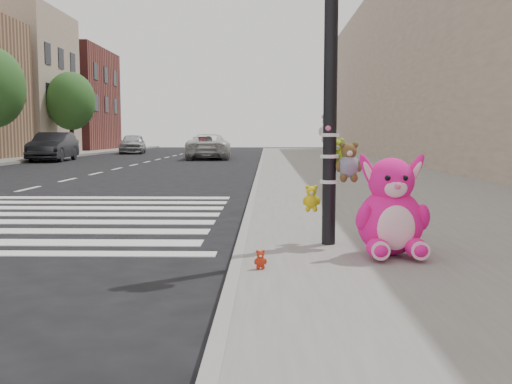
# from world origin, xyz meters

# --- Properties ---
(ground) EXTENTS (120.00, 120.00, 0.00)m
(ground) POSITION_xyz_m (0.00, 0.00, 0.00)
(ground) COLOR black
(ground) RESTS_ON ground
(sidewalk_near) EXTENTS (7.00, 80.00, 0.14)m
(sidewalk_near) POSITION_xyz_m (5.00, 10.00, 0.07)
(sidewalk_near) COLOR slate
(sidewalk_near) RESTS_ON ground
(curb_edge) EXTENTS (0.12, 80.00, 0.15)m
(curb_edge) POSITION_xyz_m (1.55, 10.00, 0.07)
(curb_edge) COLOR gray
(curb_edge) RESTS_ON ground
(bld_far_d) EXTENTS (6.00, 8.00, 10.00)m
(bld_far_d) POSITION_xyz_m (-15.50, 35.00, 5.00)
(bld_far_d) COLOR #BAA88E
(bld_far_d) RESTS_ON ground
(bld_far_e) EXTENTS (6.00, 10.00, 9.00)m
(bld_far_e) POSITION_xyz_m (-15.50, 46.00, 4.50)
(bld_far_e) COLOR brown
(bld_far_e) RESTS_ON ground
(bld_near) EXTENTS (5.00, 60.00, 10.00)m
(bld_near) POSITION_xyz_m (10.50, 20.00, 5.00)
(bld_near) COLOR #BAA88E
(bld_near) RESTS_ON ground
(signal_pole) EXTENTS (0.69, 0.49, 4.00)m
(signal_pole) POSITION_xyz_m (2.64, 1.81, 1.79)
(signal_pole) COLOR black
(signal_pole) RESTS_ON sidewalk_near
(tree_far_c) EXTENTS (3.20, 3.20, 5.44)m
(tree_far_c) POSITION_xyz_m (-11.20, 33.00, 3.65)
(tree_far_c) COLOR #382619
(tree_far_c) RESTS_ON sidewalk_far
(pink_bunny) EXTENTS (0.80, 0.84, 1.13)m
(pink_bunny) POSITION_xyz_m (3.20, 1.15, 0.60)
(pink_bunny) COLOR #FF1591
(pink_bunny) RESTS_ON sidewalk_near
(red_teddy) EXTENTS (0.14, 0.10, 0.19)m
(red_teddy) POSITION_xyz_m (1.80, 0.50, 0.23)
(red_teddy) COLOR red
(red_teddy) RESTS_ON sidewalk_near
(car_dark_far) EXTENTS (2.09, 4.90, 1.57)m
(car_dark_far) POSITION_xyz_m (-9.80, 25.91, 0.79)
(car_dark_far) COLOR black
(car_dark_far) RESTS_ON ground
(car_white_near) EXTENTS (2.69, 5.42, 1.48)m
(car_white_near) POSITION_xyz_m (-1.59, 28.78, 0.74)
(car_white_near) COLOR silver
(car_white_near) RESTS_ON ground
(car_maroon_near) EXTENTS (2.01, 4.48, 1.28)m
(car_maroon_near) POSITION_xyz_m (-3.50, 43.24, 0.64)
(car_maroon_near) COLOR maroon
(car_maroon_near) RESTS_ON ground
(car_silver_deep) EXTENTS (2.40, 4.66, 1.52)m
(car_silver_deep) POSITION_xyz_m (-8.37, 38.24, 0.76)
(car_silver_deep) COLOR #B8B7BD
(car_silver_deep) RESTS_ON ground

